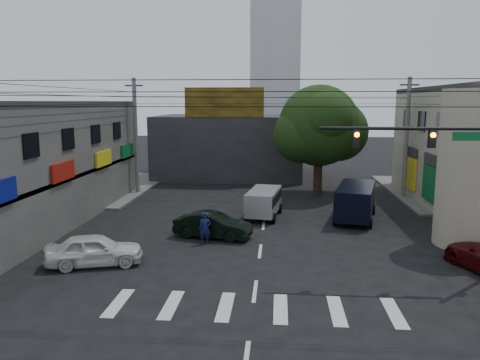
# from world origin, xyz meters

# --- Properties ---
(ground) EXTENTS (160.00, 160.00, 0.00)m
(ground) POSITION_xyz_m (0.00, 0.00, 0.00)
(ground) COLOR black
(ground) RESTS_ON ground
(sidewalk_far_left) EXTENTS (16.00, 16.00, 0.15)m
(sidewalk_far_left) POSITION_xyz_m (-18.00, 18.00, 0.07)
(sidewalk_far_left) COLOR #514F4C
(sidewalk_far_left) RESTS_ON ground
(corner_column) EXTENTS (4.00, 4.00, 8.00)m
(corner_column) POSITION_xyz_m (11.00, 4.00, 4.00)
(corner_column) COLOR gray
(corner_column) RESTS_ON ground
(building_far) EXTENTS (14.00, 10.00, 6.00)m
(building_far) POSITION_xyz_m (-4.00, 26.00, 3.00)
(building_far) COLOR #232326
(building_far) RESTS_ON ground
(billboard) EXTENTS (7.00, 0.30, 2.60)m
(billboard) POSITION_xyz_m (-4.00, 21.10, 7.30)
(billboard) COLOR olive
(billboard) RESTS_ON building_far
(tower_distant) EXTENTS (9.00, 9.00, 44.00)m
(tower_distant) POSITION_xyz_m (0.00, 70.00, 22.00)
(tower_distant) COLOR silver
(tower_distant) RESTS_ON ground
(street_tree) EXTENTS (6.40, 6.40, 8.70)m
(street_tree) POSITION_xyz_m (4.00, 17.00, 5.47)
(street_tree) COLOR black
(street_tree) RESTS_ON ground
(traffic_gantry) EXTENTS (7.10, 0.35, 7.20)m
(traffic_gantry) POSITION_xyz_m (7.82, -1.00, 4.83)
(traffic_gantry) COLOR black
(traffic_gantry) RESTS_ON ground
(utility_pole_far_left) EXTENTS (0.32, 0.32, 9.20)m
(utility_pole_far_left) POSITION_xyz_m (-10.50, 16.00, 4.60)
(utility_pole_far_left) COLOR #59595B
(utility_pole_far_left) RESTS_ON ground
(utility_pole_far_right) EXTENTS (0.32, 0.32, 9.20)m
(utility_pole_far_right) POSITION_xyz_m (10.50, 16.00, 4.60)
(utility_pole_far_right) COLOR #59595B
(utility_pole_far_right) RESTS_ON ground
(dark_sedan) EXTENTS (3.28, 4.85, 1.39)m
(dark_sedan) POSITION_xyz_m (-2.68, 4.16, 0.69)
(dark_sedan) COLOR black
(dark_sedan) RESTS_ON ground
(white_compact) EXTENTS (4.04, 5.19, 1.45)m
(white_compact) POSITION_xyz_m (-7.42, -0.61, 0.72)
(white_compact) COLOR silver
(white_compact) RESTS_ON ground
(silver_minivan) EXTENTS (4.62, 2.87, 1.78)m
(silver_minivan) POSITION_xyz_m (-0.07, 9.00, 0.89)
(silver_minivan) COLOR #999CA1
(silver_minivan) RESTS_ON ground
(navy_van) EXTENTS (6.40, 4.57, 2.18)m
(navy_van) POSITION_xyz_m (5.72, 8.86, 1.09)
(navy_van) COLOR black
(navy_van) RESTS_ON ground
(traffic_officer) EXTENTS (0.72, 0.56, 1.68)m
(traffic_officer) POSITION_xyz_m (-2.93, 3.00, 0.84)
(traffic_officer) COLOR #131643
(traffic_officer) RESTS_ON ground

